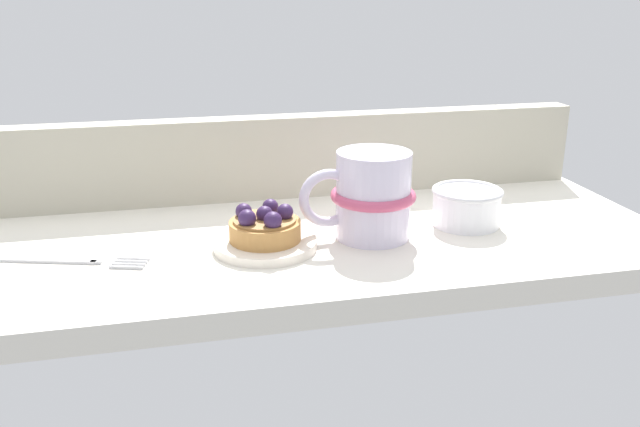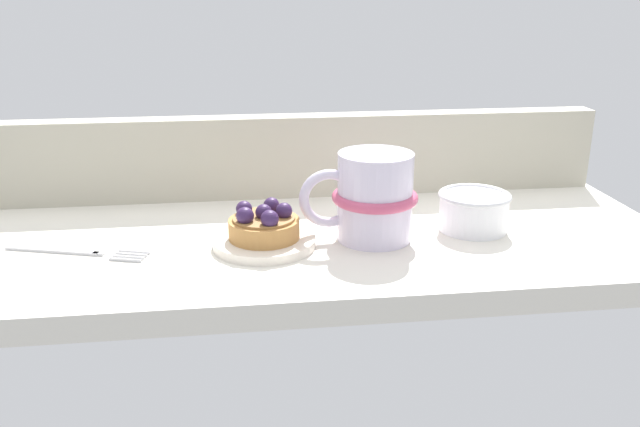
{
  "view_description": "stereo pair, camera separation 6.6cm",
  "coord_description": "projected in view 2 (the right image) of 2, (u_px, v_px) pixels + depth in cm",
  "views": [
    {
      "loc": [
        -12.32,
        -69.44,
        27.24
      ],
      "look_at": [
        2.92,
        -2.69,
        3.37
      ],
      "focal_mm": 37.37,
      "sensor_mm": 36.0,
      "label": 1
    },
    {
      "loc": [
        -5.84,
        -70.59,
        27.24
      ],
      "look_at": [
        2.92,
        -2.69,
        3.37
      ],
      "focal_mm": 37.37,
      "sensor_mm": 36.0,
      "label": 2
    }
  ],
  "objects": [
    {
      "name": "ground_plane",
      "position": [
        292.0,
        246.0,
        0.76
      ],
      "size": [
        87.12,
        33.95,
        2.7
      ],
      "primitive_type": "cube",
      "color": "silver"
    },
    {
      "name": "sugar_bowl",
      "position": [
        474.0,
        210.0,
        0.77
      ],
      "size": [
        8.31,
        8.31,
        4.44
      ],
      "color": "white",
      "rests_on": "ground_plane"
    },
    {
      "name": "coffee_mug",
      "position": [
        372.0,
        197.0,
        0.73
      ],
      "size": [
        13.17,
        9.51,
        9.83
      ],
      "color": "silver",
      "rests_on": "ground_plane"
    },
    {
      "name": "window_rail_back",
      "position": [
        281.0,
        156.0,
        0.88
      ],
      "size": [
        85.38,
        3.47,
        10.75
      ],
      "primitive_type": "cube",
      "color": "#B2AD99",
      "rests_on": "ground_plane"
    },
    {
      "name": "dessert_fork",
      "position": [
        77.0,
        251.0,
        0.7
      ],
      "size": [
        15.61,
        6.1,
        0.6
      ],
      "color": "#B7B7BC",
      "rests_on": "ground_plane"
    },
    {
      "name": "raspberry_tart",
      "position": [
        264.0,
        224.0,
        0.72
      ],
      "size": [
        7.69,
        7.69,
        3.96
      ],
      "color": "#B77F42",
      "rests_on": "dessert_plate"
    },
    {
      "name": "dessert_plate",
      "position": [
        265.0,
        242.0,
        0.72
      ],
      "size": [
        11.18,
        11.18,
        1.02
      ],
      "color": "silver",
      "rests_on": "ground_plane"
    }
  ]
}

